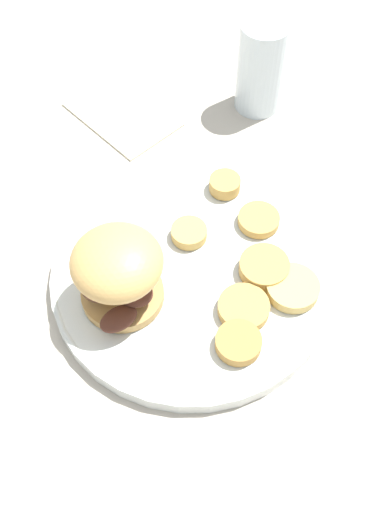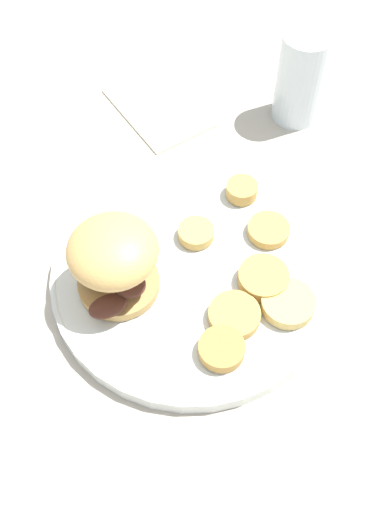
% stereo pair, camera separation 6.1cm
% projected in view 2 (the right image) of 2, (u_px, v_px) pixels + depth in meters
% --- Properties ---
extents(ground_plane, '(4.00, 4.00, 0.00)m').
position_uv_depth(ground_plane, '(192.00, 279.00, 0.65)').
color(ground_plane, '#B2A899').
extents(dinner_plate, '(0.30, 0.30, 0.02)m').
position_uv_depth(dinner_plate, '(192.00, 274.00, 0.64)').
color(dinner_plate, silver).
rests_on(dinner_plate, ground_plane).
extents(sandwich, '(0.12, 0.09, 0.09)m').
position_uv_depth(sandwich, '(116.00, 258.00, 0.58)').
color(sandwich, tan).
rests_on(sandwich, dinner_plate).
extents(potato_round_0, '(0.04, 0.04, 0.02)m').
position_uv_depth(potato_round_0, '(242.00, 190.00, 0.68)').
color(potato_round_0, tan).
rests_on(potato_round_0, dinner_plate).
extents(potato_round_1, '(0.04, 0.04, 0.01)m').
position_uv_depth(potato_round_1, '(196.00, 233.00, 0.65)').
color(potato_round_1, tan).
rests_on(potato_round_1, dinner_plate).
extents(potato_round_2, '(0.05, 0.05, 0.01)m').
position_uv_depth(potato_round_2, '(268.00, 230.00, 0.65)').
color(potato_round_2, tan).
rests_on(potato_round_2, dinner_plate).
extents(potato_round_3, '(0.05, 0.05, 0.02)m').
position_uv_depth(potato_round_3, '(263.00, 278.00, 0.62)').
color(potato_round_3, tan).
rests_on(potato_round_3, dinner_plate).
extents(potato_round_4, '(0.05, 0.05, 0.01)m').
position_uv_depth(potato_round_4, '(288.00, 303.00, 0.60)').
color(potato_round_4, '#DBB766').
rests_on(potato_round_4, dinner_plate).
extents(potato_round_5, '(0.05, 0.05, 0.01)m').
position_uv_depth(potato_round_5, '(234.00, 315.00, 0.60)').
color(potato_round_5, tan).
rests_on(potato_round_5, dinner_plate).
extents(potato_round_6, '(0.05, 0.05, 0.01)m').
position_uv_depth(potato_round_6, '(222.00, 349.00, 0.57)').
color(potato_round_6, '#BC8942').
rests_on(potato_round_6, dinner_plate).
extents(drinking_glass, '(0.06, 0.06, 0.12)m').
position_uv_depth(drinking_glass, '(301.00, 78.00, 0.74)').
color(drinking_glass, silver).
rests_on(drinking_glass, ground_plane).
extents(napkin, '(0.13, 0.16, 0.01)m').
position_uv_depth(napkin, '(158.00, 107.00, 0.80)').
color(napkin, beige).
rests_on(napkin, ground_plane).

